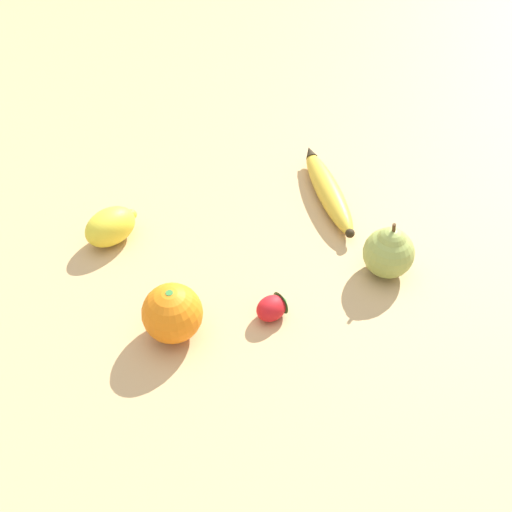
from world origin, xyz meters
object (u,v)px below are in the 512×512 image
at_px(pear, 389,251).
at_px(lemon, 111,226).
at_px(banana, 328,190).
at_px(strawberry, 273,307).
at_px(orange, 172,313).

relative_size(pear, lemon, 0.93).
distance_m(banana, lemon, 0.35).
xyz_separation_m(banana, lemon, (0.09, -0.34, 0.01)).
distance_m(pear, strawberry, 0.19).
distance_m(pear, lemon, 0.42).
bearing_deg(strawberry, banana, 32.98).
height_order(banana, strawberry, banana).
distance_m(banana, pear, 0.18).
bearing_deg(orange, lemon, -150.43).
bearing_deg(pear, banana, -159.30).
distance_m(orange, lemon, 0.21).
bearing_deg(orange, strawberry, 100.18).
xyz_separation_m(orange, pear, (-0.10, 0.30, 0.00)).
xyz_separation_m(orange, lemon, (-0.19, -0.11, -0.01)).
xyz_separation_m(banana, orange, (0.27, -0.24, 0.02)).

